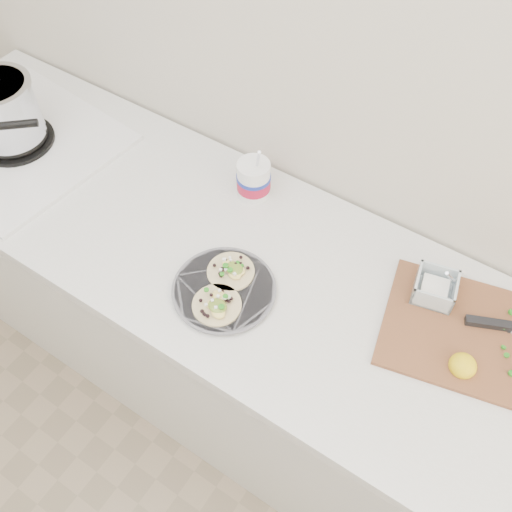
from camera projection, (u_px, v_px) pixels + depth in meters
The scene contains 5 objects.
counter at pixel (249, 336), 1.86m from camera, with size 2.44×0.66×0.90m.
stove at pixel (9, 123), 1.69m from camera, with size 0.61×0.57×0.27m.
taco_plate at pixel (224, 288), 1.42m from camera, with size 0.26×0.26×0.04m.
tub at pixel (254, 177), 1.58m from camera, with size 0.10×0.10×0.22m.
cutboard at pixel (478, 330), 1.35m from camera, with size 0.51×0.41×0.07m.
Camera 1 is at (0.52, 0.68, 2.10)m, focal length 40.00 mm.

